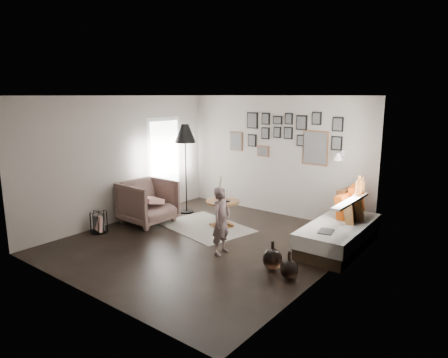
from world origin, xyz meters
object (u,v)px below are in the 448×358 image
Objects in this scene: demijohn_small at (289,269)px; vase at (220,193)px; pedestal_table at (223,214)px; child at (221,221)px; demijohn_large at (272,259)px; floor_lamp at (185,137)px; magazine_basket at (99,222)px; daybed at (341,230)px; armchair at (148,202)px.

vase is at bearing 150.15° from demijohn_small.
child reaches higher than pedestal_table.
demijohn_large is 0.37m from demijohn_small.
child is at bearing -33.61° from floor_lamp.
demijohn_large reaches higher than demijohn_small.
floor_lamp is at bearing 78.02° from magazine_basket.
demijohn_small is (3.89, 0.46, -0.04)m from magazine_basket.
daybed is 2.12m from child.
pedestal_table is at bearing 46.86° from magazine_basket.
floor_lamp reaches higher than child.
demijohn_large is (1.89, -1.19, -0.07)m from pedestal_table.
child is at bearing -52.80° from pedestal_table.
vase is 1.51m from armchair.
daybed is at bearing -72.03° from armchair.
pedestal_table is 2.37m from daybed.
daybed reaches higher than armchair.
floor_lamp is 2.77m from child.
vase reaches higher than pedestal_table.
vase is at bearing -11.25° from floor_lamp.
demijohn_small is at bearing -24.21° from floor_lamp.
armchair is 3.26m from demijohn_large.
daybed is (2.34, 0.36, 0.07)m from pedestal_table.
daybed is at bearing -47.82° from child.
child is (-1.47, -1.51, 0.26)m from daybed.
pedestal_table is at bearing -14.04° from vase.
armchair reaches higher than demijohn_large.
child is (2.53, 0.62, 0.37)m from magazine_basket.
pedestal_table is at bearing -172.80° from daybed.
demijohn_small is at bearing -100.26° from child.
child is (0.87, -1.15, 0.32)m from pedestal_table.
vase is 0.42× the size of child.
demijohn_small reaches higher than magazine_basket.
pedestal_table is 2.43m from magazine_basket.
child is at bearing 173.24° from demijohn_small.
armchair is at bearing 172.88° from demijohn_large.
vase is 0.23× the size of daybed.
demijohn_large is at bearing 161.08° from demijohn_small.
vase is 2.47m from daybed.
floor_lamp is 2.56m from magazine_basket.
pedestal_table is at bearing -58.88° from armchair.
floor_lamp reaches higher than armchair.
daybed is at bearing 28.01° from magazine_basket.
vase is at bearing -173.55° from daybed.
demijohn_large is at bearing -95.86° from child.
child is (2.10, -1.40, -1.15)m from floor_lamp.
child reaches higher than demijohn_large.
daybed is 1.05× the size of floor_lamp.
floor_lamp is (-1.23, 0.25, 1.47)m from pedestal_table.
armchair reaches higher than demijohn_small.
armchair is 2.44× the size of magazine_basket.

